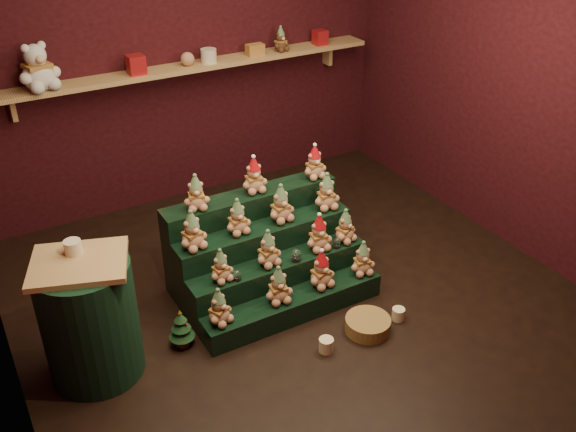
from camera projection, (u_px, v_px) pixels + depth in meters
ground at (296, 298)px, 4.91m from camera, size 4.00×4.00×0.00m
back_wall at (181, 51)px, 5.73m from camera, size 4.00×0.10×2.80m
front_wall at (548, 291)px, 2.66m from camera, size 4.00×0.10×2.80m
right_wall at (520, 78)px, 5.08m from camera, size 0.10×4.00×2.80m
back_shelf at (189, 68)px, 5.66m from camera, size 3.60×0.26×0.24m
riser_tier_front at (294, 306)px, 4.67m from camera, size 1.40×0.22×0.18m
riser_tier_midfront at (279, 281)px, 4.79m from camera, size 1.40×0.22×0.36m
riser_tier_midback at (265, 257)px, 4.91m from camera, size 1.40×0.22×0.54m
riser_tier_back at (252, 233)px, 5.03m from camera, size 1.40×0.22×0.72m
teddy_0 at (219, 307)px, 4.31m from camera, size 0.25×0.24×0.27m
teddy_1 at (278, 285)px, 4.51m from camera, size 0.22×0.21×0.28m
teddy_2 at (321, 269)px, 4.67m from camera, size 0.23×0.21×0.29m
teddy_3 at (363, 258)px, 4.81m from camera, size 0.22×0.21×0.27m
teddy_4 at (221, 265)px, 4.43m from camera, size 0.20×0.19×0.25m
teddy_5 at (268, 248)px, 4.59m from camera, size 0.22×0.21×0.28m
teddy_6 at (319, 233)px, 4.77m from camera, size 0.22×0.20×0.28m
teddy_7 at (345, 226)px, 4.87m from camera, size 0.24×0.22×0.27m
teddy_8 at (192, 230)px, 4.45m from camera, size 0.24×0.23×0.29m
teddy_9 at (238, 217)px, 4.63m from camera, size 0.20×0.18×0.27m
teddy_10 at (281, 203)px, 4.78m from camera, size 0.23×0.21×0.29m
teddy_11 at (327, 191)px, 4.94m from camera, size 0.23×0.21×0.29m
teddy_12 at (196, 192)px, 4.58m from camera, size 0.22×0.21×0.26m
teddy_13 at (254, 175)px, 4.80m from camera, size 0.21×0.19×0.28m
teddy_14 at (314, 162)px, 5.01m from camera, size 0.19×0.17×0.27m
snow_globe_a at (237, 275)px, 4.48m from camera, size 0.06×0.06×0.08m
snow_globe_b at (296, 255)px, 4.68m from camera, size 0.07×0.07×0.10m
snow_globe_c at (337, 243)px, 4.83m from camera, size 0.06×0.06×0.08m
side_table at (90, 318)px, 4.03m from camera, size 0.69×0.63×0.86m
table_ornament at (73, 247)px, 3.86m from camera, size 0.11×0.11×0.08m
mini_christmas_tree at (181, 328)px, 4.37m from camera, size 0.18×0.18×0.30m
mug_left at (326, 345)px, 4.37m from camera, size 0.10×0.10×0.10m
mug_right at (398, 314)px, 4.66m from camera, size 0.09×0.09×0.09m
wicker_basket at (368, 325)px, 4.55m from camera, size 0.43×0.43×0.10m
white_bear at (36, 61)px, 4.95m from camera, size 0.40×0.38×0.47m
brown_bear at (281, 39)px, 5.95m from camera, size 0.19×0.18×0.23m
gift_tin_red_a at (136, 65)px, 5.38m from camera, size 0.14×0.14×0.16m
gift_tin_cream at (209, 56)px, 5.67m from camera, size 0.14×0.14×0.12m
gift_tin_red_b at (320, 37)px, 6.17m from camera, size 0.12×0.12×0.14m
shelf_plush_ball at (187, 59)px, 5.59m from camera, size 0.12×0.12×0.12m
scarf_gift_box at (255, 50)px, 5.88m from camera, size 0.16×0.10×0.10m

